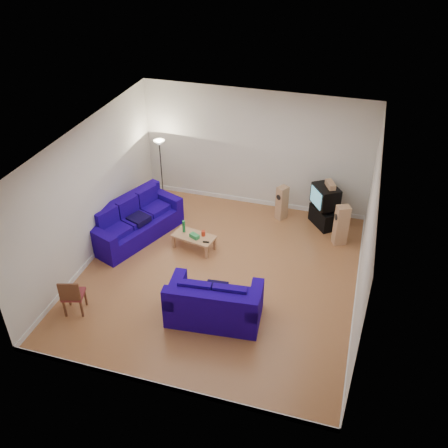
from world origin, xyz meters
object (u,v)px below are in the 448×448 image
(sofa_loveseat, at_px, (214,305))
(television, at_px, (325,196))
(tv_stand, at_px, (324,217))
(coffee_table, at_px, (194,238))
(sofa_three_seat, at_px, (133,224))

(sofa_loveseat, xyz_separation_m, television, (1.64, 4.07, 0.49))
(tv_stand, bearing_deg, coffee_table, -94.01)
(sofa_three_seat, bearing_deg, sofa_loveseat, 72.97)
(sofa_loveseat, xyz_separation_m, tv_stand, (1.66, 4.06, -0.11))
(coffee_table, height_order, tv_stand, tv_stand)
(sofa_three_seat, height_order, sofa_loveseat, sofa_three_seat)
(tv_stand, bearing_deg, television, -135.68)
(sofa_three_seat, xyz_separation_m, sofa_loveseat, (2.80, -2.23, 0.00))
(television, bearing_deg, coffee_table, -88.84)
(coffee_table, bearing_deg, television, 34.45)
(sofa_loveseat, relative_size, television, 2.25)
(coffee_table, xyz_separation_m, television, (2.81, 1.93, 0.53))
(television, bearing_deg, tv_stand, 49.17)
(sofa_three_seat, distance_m, tv_stand, 4.83)
(sofa_loveseat, relative_size, tv_stand, 2.44)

